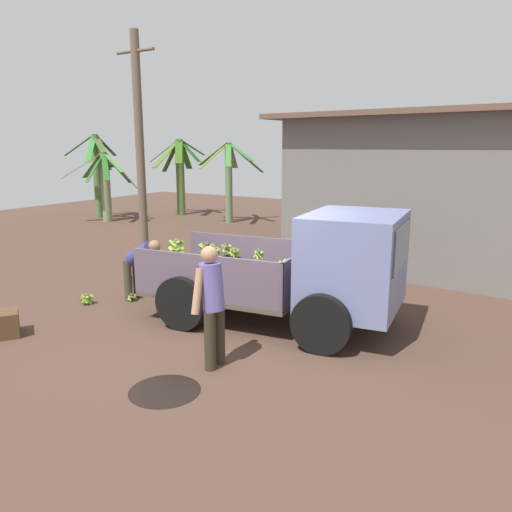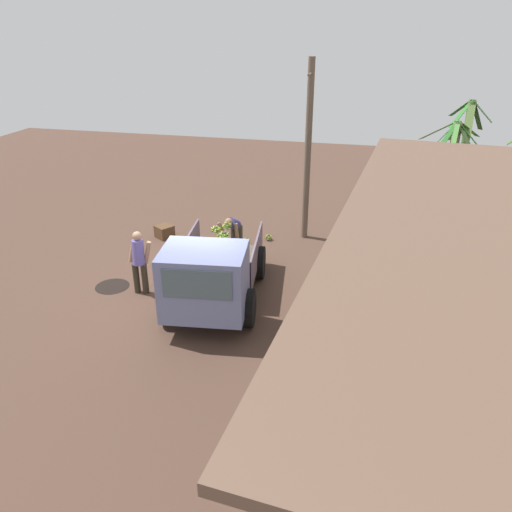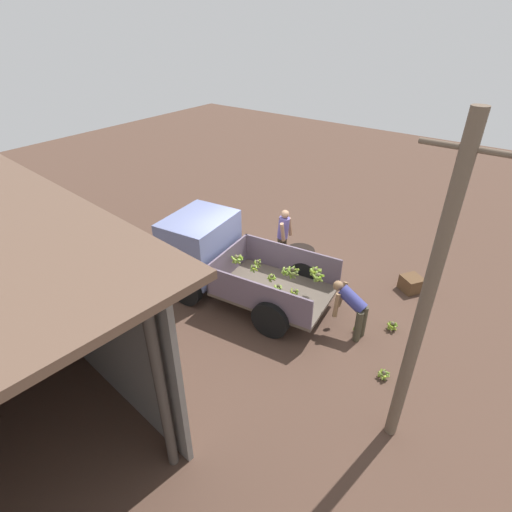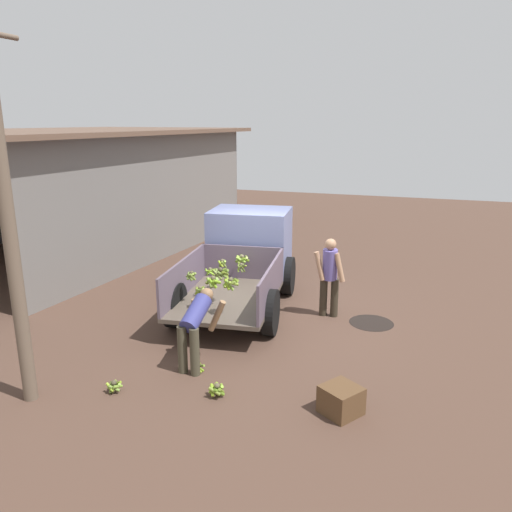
# 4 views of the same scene
# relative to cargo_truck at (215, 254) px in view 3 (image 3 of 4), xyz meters

# --- Properties ---
(ground) EXTENTS (36.00, 36.00, 0.00)m
(ground) POSITION_rel_cargo_truck_xyz_m (-0.95, -0.58, -1.01)
(ground) COLOR #4D362A
(mud_patch_0) EXTENTS (0.88, 0.88, 0.01)m
(mud_patch_0) POSITION_rel_cargo_truck_xyz_m (-0.79, -2.96, -1.01)
(mud_patch_0) COLOR black
(mud_patch_0) RESTS_ON ground
(cargo_truck) EXTENTS (4.37, 2.51, 1.92)m
(cargo_truck) POSITION_rel_cargo_truck_xyz_m (0.00, 0.00, 0.00)
(cargo_truck) COLOR brown
(cargo_truck) RESTS_ON ground
(utility_pole) EXTENTS (1.08, 0.20, 5.40)m
(utility_pole) POSITION_rel_cargo_truck_xyz_m (-5.26, 1.42, 1.74)
(utility_pole) COLOR brown
(utility_pole) RESTS_ON ground
(person_foreground_visitor) EXTENTS (0.36, 0.65, 1.66)m
(person_foreground_visitor) POSITION_rel_cargo_truck_xyz_m (-0.71, -2.06, -0.10)
(person_foreground_visitor) COLOR #342C20
(person_foreground_visitor) RESTS_ON ground
(person_worker_loading) EXTENTS (0.85, 0.65, 1.24)m
(person_worker_loading) POSITION_rel_cargo_truck_xyz_m (-3.58, -0.44, -0.26)
(person_worker_loading) COLOR #423D2D
(person_worker_loading) RESTS_ON ground
(banana_bunch_on_ground_0) EXTENTS (0.20, 0.21, 0.16)m
(banana_bunch_on_ground_0) POSITION_rel_cargo_truck_xyz_m (-3.75, -0.55, -0.93)
(banana_bunch_on_ground_0) COLOR #433C2B
(banana_bunch_on_ground_0) RESTS_ON ground
(banana_bunch_on_ground_1) EXTENTS (0.24, 0.23, 0.19)m
(banana_bunch_on_ground_1) POSITION_rel_cargo_truck_xyz_m (-4.72, 0.37, -0.90)
(banana_bunch_on_ground_1) COLOR #4B4330
(banana_bunch_on_ground_1) RESTS_ON ground
(banana_bunch_on_ground_2) EXTENTS (0.25, 0.26, 0.21)m
(banana_bunch_on_ground_2) POSITION_rel_cargo_truck_xyz_m (-4.34, -1.12, -0.90)
(banana_bunch_on_ground_2) COLOR brown
(banana_bunch_on_ground_2) RESTS_ON ground
(wooden_crate_0) EXTENTS (0.67, 0.67, 0.40)m
(wooden_crate_0) POSITION_rel_cargo_truck_xyz_m (-4.17, -2.91, -0.82)
(wooden_crate_0) COLOR brown
(wooden_crate_0) RESTS_ON ground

